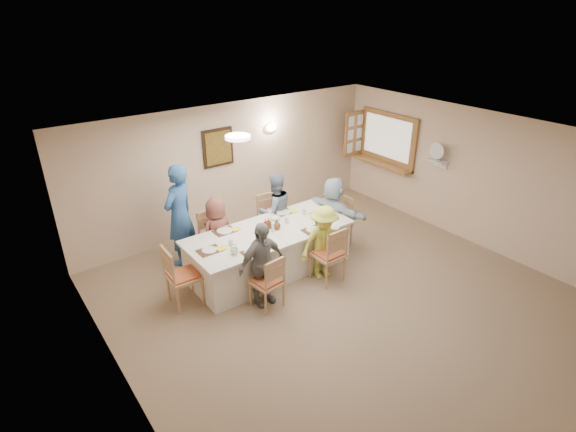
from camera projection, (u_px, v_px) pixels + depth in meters
ground at (354, 307)px, 6.80m from camera, size 7.00×7.00×0.00m
room_walls at (361, 217)px, 6.14m from camera, size 7.00×7.00×7.00m
wall_picture at (218, 148)px, 8.40m from camera, size 0.62×0.05×0.72m
wall_sconce at (271, 128)px, 8.94m from camera, size 0.26×0.09×0.18m
ceiling_light at (238, 137)px, 6.27m from camera, size 0.36×0.36×0.05m
serving_hatch at (388, 139)px, 9.60m from camera, size 0.06×1.50×1.15m
hatch_sill at (382, 164)px, 9.77m from camera, size 0.30×1.50×0.05m
shutter_door at (354, 134)px, 10.01m from camera, size 0.55×0.04×1.00m
fan_shelf at (438, 161)px, 8.63m from camera, size 0.22×0.36×0.03m
desk_fan at (438, 154)px, 8.54m from camera, size 0.30×0.30×0.28m
dining_table at (269, 251)px, 7.57m from camera, size 2.78×1.18×0.76m
chair_back_left at (215, 238)px, 7.79m from camera, size 0.49×0.49×0.93m
chair_back_right at (272, 220)px, 8.43m from camera, size 0.49×0.49×0.94m
chair_front_left at (267, 281)px, 6.64m from camera, size 0.48×0.48×0.89m
chair_front_right at (328, 253)px, 7.26m from camera, size 0.48×0.48×1.00m
chair_left_end at (184, 275)px, 6.69m from camera, size 0.50×0.50×1.00m
chair_right_end at (338, 222)px, 8.37m from camera, size 0.46×0.46×0.93m
diner_back_left at (218, 232)px, 7.63m from camera, size 0.77×0.63×1.26m
diner_back_right at (275, 210)px, 8.24m from camera, size 0.83×0.71×1.42m
diner_front_left at (262, 264)px, 6.63m from camera, size 0.83×0.43×1.35m
diner_front_right at (323, 243)px, 7.29m from camera, size 0.97×0.71×1.28m
diner_right_end at (333, 213)px, 8.20m from camera, size 1.39×0.77×1.37m
caregiver at (180, 215)px, 7.61m from camera, size 1.02×0.98×1.81m
placemat_fl at (252, 252)px, 6.78m from camera, size 0.33×0.24×0.01m
plate_fl at (252, 251)px, 6.77m from camera, size 0.25×0.25×0.02m
napkin_fl at (264, 249)px, 6.84m from camera, size 0.14×0.14×0.01m
placemat_fr at (313, 230)px, 7.42m from camera, size 0.36×0.27×0.01m
plate_fr at (313, 229)px, 7.42m from camera, size 0.24×0.24×0.02m
napkin_fr at (324, 228)px, 7.48m from camera, size 0.14×0.14×0.01m
placemat_bl at (225, 231)px, 7.38m from camera, size 0.36×0.27×0.01m
plate_bl at (225, 231)px, 7.38m from camera, size 0.26×0.26×0.02m
napkin_bl at (236, 229)px, 7.44m from camera, size 0.14×0.14×0.01m
placemat_br at (283, 213)px, 8.03m from camera, size 0.33×0.24×0.01m
plate_br at (283, 212)px, 8.02m from camera, size 0.25×0.25×0.02m
napkin_br at (293, 211)px, 8.09m from camera, size 0.14×0.14×0.01m
placemat_le at (209, 251)px, 6.81m from camera, size 0.36×0.27×0.01m
plate_le at (209, 250)px, 6.81m from camera, size 0.23×0.23×0.01m
napkin_le at (221, 248)px, 6.87m from camera, size 0.15×0.15×0.01m
placemat_re at (321, 213)px, 8.00m from camera, size 0.32×0.24×0.01m
plate_re at (321, 213)px, 8.00m from camera, size 0.22×0.22×0.01m
napkin_re at (330, 211)px, 8.06m from camera, size 0.13×0.13×0.01m
teacup_a at (234, 251)px, 6.71m from camera, size 0.20×0.20×0.10m
teacup_b at (270, 211)px, 7.99m from camera, size 0.15×0.15×0.08m
bowl_a at (264, 239)px, 7.09m from camera, size 0.27×0.27×0.05m
bowl_b at (275, 218)px, 7.77m from camera, size 0.26×0.26×0.06m
condiment_ketchup at (266, 225)px, 7.34m from camera, size 0.15×0.15×0.22m
condiment_brown at (268, 223)px, 7.45m from camera, size 0.12×0.12×0.18m
condiment_malt at (277, 224)px, 7.43m from camera, size 0.23×0.23×0.17m
drinking_glass at (260, 229)px, 7.34m from camera, size 0.06×0.06×0.10m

